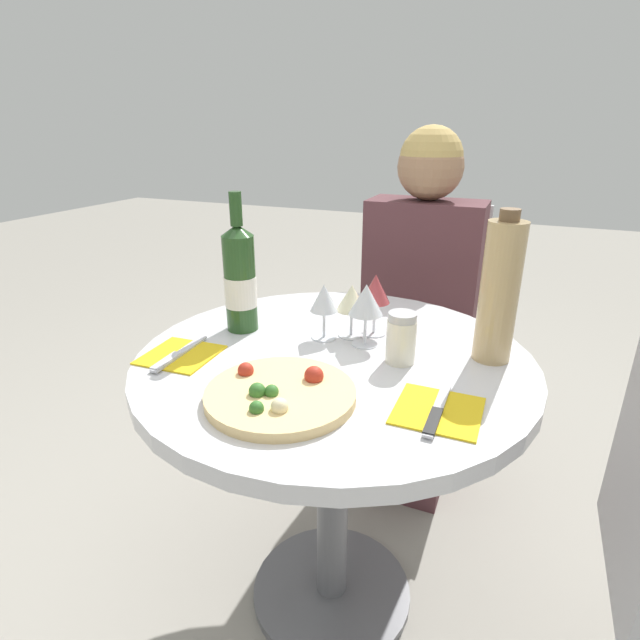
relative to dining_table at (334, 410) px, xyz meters
The scene contains 14 objects.
ground_plane 0.59m from the dining_table, ahead, with size 12.00×12.00×0.00m, color gray.
dining_table is the anchor object (origin of this frame).
chair_behind_diner 0.80m from the dining_table, 86.71° to the left, with size 0.39×0.39×0.94m.
seated_diner 0.65m from the dining_table, 86.01° to the left, with size 0.38×0.41×1.21m.
pizza_large 0.27m from the dining_table, 95.74° to the right, with size 0.28×0.28×0.05m.
wine_bottle 0.38m from the dining_table, 169.26° to the left, with size 0.08×0.08×0.34m.
tall_carafe 0.45m from the dining_table, 19.39° to the left, with size 0.08×0.08×0.32m.
sugar_shaker 0.25m from the dining_table, ahead, with size 0.06×0.06×0.11m.
wine_glass_back_right 0.30m from the dining_table, 72.57° to the left, with size 0.07×0.07×0.15m.
wine_glass_front_right 0.27m from the dining_table, 58.59° to the left, with size 0.08×0.08×0.15m.
wine_glass_center 0.26m from the dining_table, 92.51° to the left, with size 0.07×0.07×0.13m.
wine_glass_front_left 0.26m from the dining_table, 126.49° to the left, with size 0.07×0.07×0.13m.
place_setting_left 0.37m from the dining_table, 155.43° to the right, with size 0.16×0.19×0.01m.
place_setting_right 0.33m from the dining_table, 30.76° to the right, with size 0.15×0.19×0.01m.
Camera 1 is at (0.36, -0.94, 1.21)m, focal length 28.00 mm.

